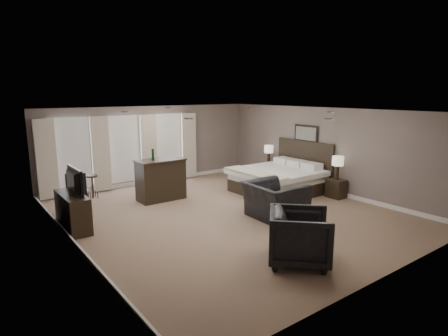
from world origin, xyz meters
TOP-DOWN VIEW (x-y plane):
  - room at (0.00, 0.00)m, footprint 7.60×8.60m
  - window_bay at (-1.00, 4.11)m, footprint 5.25×0.20m
  - bed at (2.58, 0.72)m, footprint 2.39×2.28m
  - nightstand_near at (3.47, -0.73)m, footprint 0.41×0.50m
  - nightstand_far at (3.47, 2.17)m, footprint 0.43×0.52m
  - lamp_near at (3.47, -0.73)m, footprint 0.33×0.33m
  - lamp_far at (3.47, 2.17)m, footprint 0.32×0.32m
  - wall_art at (3.70, 0.72)m, footprint 0.04×0.96m
  - dresser at (-3.45, 1.21)m, footprint 0.45×1.40m
  - tv at (-3.45, 1.21)m, footprint 0.60×1.04m
  - armchair_near at (0.72, -0.98)m, footprint 0.95×1.41m
  - armchair_far at (-0.64, -3.02)m, footprint 1.44×1.44m
  - bar_counter at (-0.76, 2.15)m, footprint 1.36×0.71m
  - bar_stool_left at (-2.30, 3.48)m, footprint 0.35×0.35m
  - bar_stool_right at (-1.16, 2.13)m, footprint 0.37×0.37m
  - desk_chair at (-3.02, 2.31)m, footprint 0.71×0.71m

SIDE VIEW (x-z plane):
  - nightstand_near at x=3.47m, z-range 0.00..0.55m
  - nightstand_far at x=3.47m, z-range 0.00..0.57m
  - bar_stool_left at x=-2.30m, z-range 0.00..0.69m
  - bar_stool_right at x=-1.16m, z-range 0.00..0.73m
  - dresser at x=-3.45m, z-range 0.00..0.81m
  - armchair_far at x=-0.64m, z-range 0.00..1.09m
  - desk_chair at x=-3.02m, z-range 0.00..1.10m
  - bar_counter at x=-0.76m, z-range 0.00..1.19m
  - armchair_near at x=0.72m, z-range 0.00..1.20m
  - bed at x=2.58m, z-range 0.00..1.52m
  - tv at x=-3.45m, z-range 0.81..0.95m
  - lamp_near at x=3.47m, z-range 0.55..1.23m
  - lamp_far at x=3.47m, z-range 0.57..1.23m
  - window_bay at x=-1.00m, z-range 0.05..2.35m
  - room at x=0.00m, z-range -0.02..2.62m
  - wall_art at x=3.70m, z-range 1.47..2.03m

